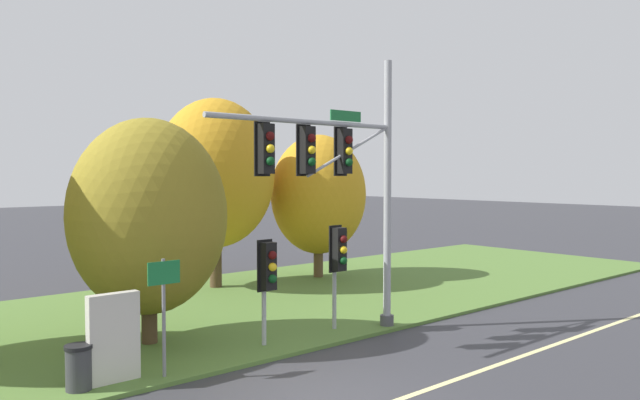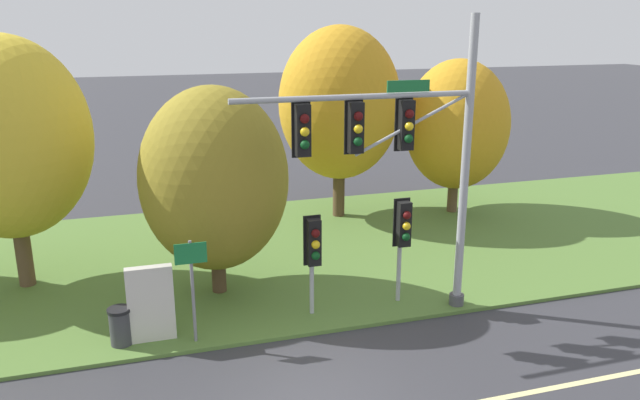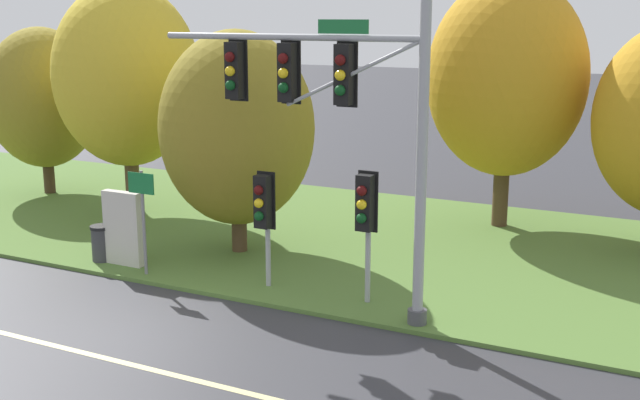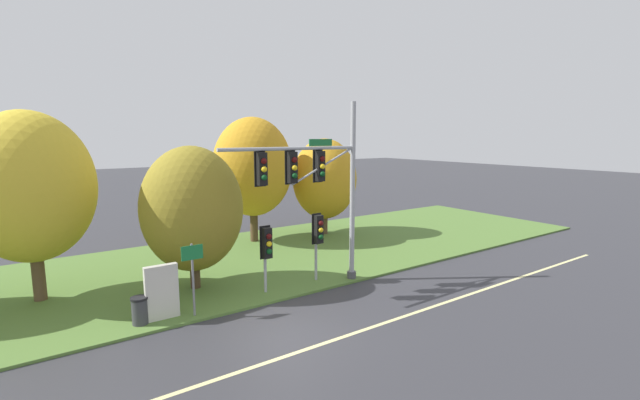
# 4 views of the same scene
# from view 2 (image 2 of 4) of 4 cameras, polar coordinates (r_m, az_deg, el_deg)

# --- Properties ---
(ground_plane) EXTENTS (160.00, 160.00, 0.00)m
(ground_plane) POSITION_cam_2_polar(r_m,az_deg,el_deg) (13.73, -0.86, -17.55)
(ground_plane) COLOR #333338
(grass_verge) EXTENTS (48.00, 11.50, 0.10)m
(grass_verge) POSITION_cam_2_polar(r_m,az_deg,el_deg) (20.90, -7.12, -5.16)
(grass_verge) COLOR #517533
(grass_verge) RESTS_ON ground
(traffic_signal_mast) EXTENTS (6.24, 0.49, 7.68)m
(traffic_signal_mast) POSITION_cam_2_polar(r_m,az_deg,el_deg) (15.52, 7.46, 4.84)
(traffic_signal_mast) COLOR #9EA0A5
(traffic_signal_mast) RESTS_ON grass_verge
(pedestrian_signal_near_kerb) EXTENTS (0.46, 0.55, 2.74)m
(pedestrian_signal_near_kerb) POSITION_cam_2_polar(r_m,az_deg,el_deg) (15.95, -0.60, -4.31)
(pedestrian_signal_near_kerb) COLOR #9EA0A5
(pedestrian_signal_near_kerb) RESTS_ON grass_verge
(pedestrian_signal_further_along) EXTENTS (0.46, 0.55, 2.97)m
(pedestrian_signal_further_along) POSITION_cam_2_polar(r_m,az_deg,el_deg) (16.77, 7.60, -2.70)
(pedestrian_signal_further_along) COLOR #9EA0A5
(pedestrian_signal_further_along) RESTS_ON grass_verge
(route_sign_post) EXTENTS (0.75, 0.08, 2.59)m
(route_sign_post) POSITION_cam_2_polar(r_m,az_deg,el_deg) (15.10, -11.63, -6.86)
(route_sign_post) COLOR slate
(route_sign_post) RESTS_ON grass_verge
(tree_left_of_mast) EXTENTS (4.53, 4.53, 7.20)m
(tree_left_of_mast) POSITION_cam_2_polar(r_m,az_deg,el_deg) (19.28, -26.67, 5.04)
(tree_left_of_mast) COLOR brown
(tree_left_of_mast) RESTS_ON grass_verge
(tree_behind_signpost) EXTENTS (4.07, 4.07, 5.87)m
(tree_behind_signpost) POSITION_cam_2_polar(r_m,az_deg,el_deg) (17.28, -9.64, 1.89)
(tree_behind_signpost) COLOR #4C3823
(tree_behind_signpost) RESTS_ON grass_verge
(tree_mid_verge) EXTENTS (4.63, 4.63, 7.34)m
(tree_mid_verge) POSITION_cam_2_polar(r_m,az_deg,el_deg) (23.90, 1.80, 8.79)
(tree_mid_verge) COLOR #4C3823
(tree_mid_verge) RESTS_ON grass_verge
(tree_tall_centre) EXTENTS (4.07, 4.07, 6.09)m
(tree_tall_centre) POSITION_cam_2_polar(r_m,az_deg,el_deg) (25.15, 12.41, 6.73)
(tree_tall_centre) COLOR brown
(tree_tall_centre) RESTS_ON grass_verge
(info_kiosk) EXTENTS (1.10, 0.24, 1.90)m
(info_kiosk) POSITION_cam_2_polar(r_m,az_deg,el_deg) (15.72, -15.20, -9.16)
(info_kiosk) COLOR beige
(info_kiosk) RESTS_ON grass_verge
(trash_bin) EXTENTS (0.56, 0.56, 0.93)m
(trash_bin) POSITION_cam_2_polar(r_m,az_deg,el_deg) (15.94, -17.78, -10.91)
(trash_bin) COLOR #38383D
(trash_bin) RESTS_ON grass_verge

